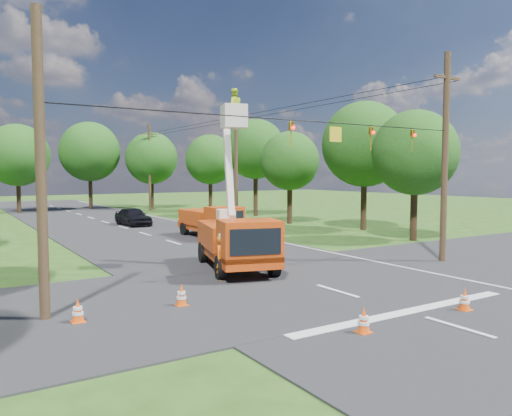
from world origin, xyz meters
TOP-DOWN VIEW (x-y plane):
  - ground at (0.00, 20.00)m, footprint 140.00×140.00m
  - road_main at (0.00, 20.00)m, footprint 12.00×100.00m
  - road_cross at (0.00, 2.00)m, footprint 56.00×10.00m
  - stop_bar at (0.00, -3.20)m, footprint 9.00×0.45m
  - edge_line at (5.60, 20.00)m, footprint 0.12×90.00m
  - bucket_truck at (-0.97, 5.53)m, footprint 4.07×6.83m
  - second_truck at (3.17, 16.10)m, footprint 2.35×5.79m
  - ground_worker at (-2.58, 3.94)m, footprint 0.77×0.66m
  - distant_car at (1.23, 26.25)m, footprint 2.12×4.57m
  - traffic_cone_0 at (-2.53, -3.91)m, footprint 0.38×0.38m
  - traffic_cone_1 at (1.71, -3.98)m, footprint 0.38×0.38m
  - traffic_cone_2 at (1.00, 8.74)m, footprint 0.38×0.38m
  - traffic_cone_3 at (3.48, 9.67)m, footprint 0.38×0.38m
  - traffic_cone_4 at (-5.52, 1.22)m, footprint 0.38×0.38m
  - traffic_cone_5 at (-8.77, 1.13)m, footprint 0.38×0.38m
  - pole_right_near at (8.50, 2.00)m, footprint 1.80×0.30m
  - pole_right_mid at (8.50, 22.00)m, footprint 1.80×0.30m
  - pole_right_far at (8.50, 42.00)m, footprint 1.80×0.30m
  - pole_left at (-9.50, 2.00)m, footprint 0.30×0.30m
  - signal_span at (2.23, 1.99)m, footprint 18.00×0.29m
  - tree_right_a at (13.50, 8.00)m, footprint 5.40×5.40m
  - tree_right_b at (15.00, 14.00)m, footprint 6.40×6.40m
  - tree_right_c at (13.20, 21.00)m, footprint 5.00×5.00m
  - tree_right_d at (14.80, 29.00)m, footprint 6.00×6.00m
  - tree_right_e at (13.80, 37.00)m, footprint 5.60×5.60m
  - tree_far_a at (-5.00, 45.00)m, footprint 6.60×6.60m
  - tree_far_b at (3.00, 47.00)m, footprint 7.00×7.00m
  - tree_far_c at (9.50, 44.00)m, footprint 6.20×6.20m

SIDE VIEW (x-z plane):
  - ground at x=0.00m, z-range 0.00..0.00m
  - road_main at x=0.00m, z-range -0.03..0.03m
  - road_cross at x=0.00m, z-range -0.04..0.04m
  - stop_bar at x=0.00m, z-range -0.01..0.01m
  - edge_line at x=5.60m, z-range -0.01..0.01m
  - traffic_cone_0 at x=-2.53m, z-range 0.00..0.71m
  - traffic_cone_1 at x=1.71m, z-range 0.00..0.71m
  - traffic_cone_2 at x=1.00m, z-range 0.00..0.71m
  - traffic_cone_3 at x=3.48m, z-range 0.00..0.71m
  - traffic_cone_4 at x=-5.52m, z-range 0.00..0.71m
  - traffic_cone_5 at x=-8.77m, z-range 0.00..0.71m
  - distant_car at x=1.23m, z-range 0.00..1.51m
  - ground_worker at x=-2.58m, z-range 0.00..1.79m
  - second_truck at x=3.17m, z-range 0.04..2.20m
  - bucket_truck at x=-0.97m, z-range -2.34..5.69m
  - pole_left at x=-9.50m, z-range 0.00..9.00m
  - pole_right_near at x=8.50m, z-range 0.11..10.11m
  - pole_right_mid at x=8.50m, z-range 0.11..10.11m
  - pole_right_far at x=8.50m, z-range 0.11..10.11m
  - tree_right_c at x=13.20m, z-range 1.40..9.23m
  - tree_right_a at x=13.50m, z-range 1.42..9.70m
  - tree_right_e at x=13.80m, z-range 1.50..10.12m
  - signal_span at x=2.23m, z-range 5.34..6.41m
  - tree_far_c at x=9.50m, z-range 1.47..10.65m
  - tree_far_a at x=-5.00m, z-range 1.44..10.94m
  - tree_right_b at x=15.00m, z-range 1.61..11.26m
  - tree_right_d at x=14.80m, z-range 1.83..11.53m
  - tree_far_b at x=3.00m, z-range 1.65..11.97m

